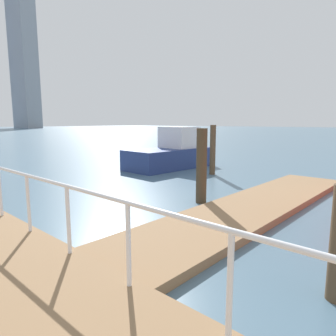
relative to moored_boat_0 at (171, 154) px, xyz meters
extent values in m
cube|color=#93704C|center=(-4.48, -6.84, -0.65)|extent=(10.97, 2.00, 0.18)
cylinder|color=white|center=(-9.62, -9.21, 0.18)|extent=(0.06, 0.06, 1.05)
cylinder|color=white|center=(-9.62, -7.82, 0.18)|extent=(0.06, 0.06, 1.05)
cylinder|color=white|center=(-9.62, -6.42, 0.18)|extent=(0.06, 0.06, 1.05)
cylinder|color=white|center=(-9.62, -5.03, 0.18)|extent=(0.06, 0.06, 1.05)
cylinder|color=white|center=(-9.62, -3.63, 0.18)|extent=(0.06, 0.06, 1.05)
cylinder|color=white|center=(-9.62, -4.33, 0.71)|extent=(0.06, 29.30, 0.06)
cylinder|color=#473826|center=(-4.67, -5.32, 0.36)|extent=(0.32, 0.32, 2.22)
cylinder|color=brown|center=(-0.30, -2.78, 0.39)|extent=(0.27, 0.27, 2.27)
cube|color=navy|center=(-0.15, 0.01, -0.23)|extent=(4.90, 2.39, 1.03)
cube|color=white|center=(0.56, -0.03, 0.84)|extent=(1.58, 1.81, 1.12)
cube|color=#8C939E|center=(40.84, 113.07, 40.22)|extent=(6.99, 11.91, 81.93)
camera|label=1|loc=(-11.85, -10.49, 1.65)|focal=32.20mm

